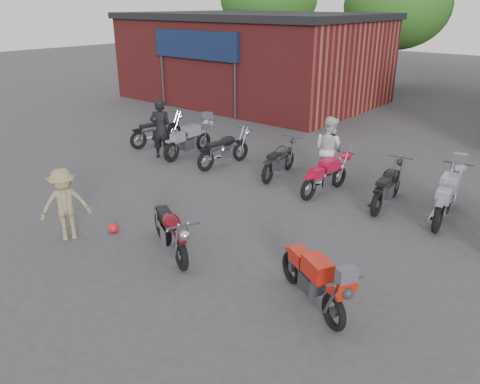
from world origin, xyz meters
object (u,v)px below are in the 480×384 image
Objects in this scene: row_bike_3 at (279,158)px; row_bike_5 at (388,184)px; helmet at (113,228)px; row_bike_0 at (157,129)px; vintage_motorcycle at (170,228)px; row_bike_6 at (447,194)px; person_dark at (161,129)px; sportbike at (313,276)px; person_tan at (65,204)px; row_bike_4 at (326,174)px; person_light at (329,149)px; row_bike_1 at (188,138)px; row_bike_2 at (225,148)px.

row_bike_5 is (3.30, -0.03, 0.02)m from row_bike_3.
helmet is 6.88m from row_bike_0.
vintage_motorcycle is 1.75m from helmet.
row_bike_6 is (3.70, 5.20, 0.05)m from vintage_motorcycle.
row_bike_0 is at bearing -69.30° from person_dark.
helmet is at bearing -147.76° from vintage_motorcycle.
sportbike is 5.45m from person_tan.
vintage_motorcycle is 4.89m from row_bike_4.
sportbike is 6.11m from person_light.
person_light is (0.27, 5.72, 0.35)m from vintage_motorcycle.
person_light is 2.17m from row_bike_5.
sportbike is 6.32m from row_bike_3.
row_bike_1 is at bearing 118.60° from helmet.
person_dark is at bearing 102.74° from row_bike_4.
row_bike_3 is at bearing 17.48° from person_tan.
row_bike_2 is (-3.11, -0.90, -0.35)m from person_light.
row_bike_2 is (-0.66, 5.79, -0.21)m from person_tan.
row_bike_5 reaches higher than sportbike.
person_dark is (-8.07, 3.81, 0.40)m from sportbike.
vintage_motorcycle is 2.39m from person_tan.
person_tan reaches higher than row_bike_4.
person_tan is 0.85× the size of row_bike_4.
vintage_motorcycle reaches higher than row_bike_3.
row_bike_5 is (4.49, 6.06, -0.21)m from person_tan.
person_light reaches higher than row_bike_5.
row_bike_5 is (2.31, 5.10, 0.00)m from vintage_motorcycle.
person_tan is 0.79× the size of row_bike_5.
sportbike is (3.11, 0.32, -0.02)m from vintage_motorcycle.
person_light reaches higher than row_bike_0.
vintage_motorcycle reaches higher than sportbike.
row_bike_1 reaches higher than row_bike_2.
row_bike_0 reaches higher than sportbike.
vintage_motorcycle reaches higher than row_bike_4.
vintage_motorcycle is 1.00× the size of row_bike_2.
row_bike_3 is (1.85, 0.31, -0.02)m from row_bike_2.
helmet is 0.13× the size of person_light.
person_light is 0.93× the size of row_bike_2.
person_dark reaches higher than vintage_motorcycle.
row_bike_0 is at bearing 84.19° from row_bike_5.
row_bike_4 is at bearing 153.27° from person_dark.
row_bike_5 is at bearing -80.85° from row_bike_2.
sportbike is at bearing 6.12° from helmet.
row_bike_6 is (9.87, 0.20, 0.04)m from row_bike_0.
row_bike_4 is 0.94× the size of row_bike_5.
row_bike_0 is (-3.99, 5.96, -0.21)m from person_tan.
row_bike_5 is at bearing -8.02° from person_tan.
row_bike_0 is at bearing 62.33° from person_tan.
person_dark is at bearing 138.56° from row_bike_1.
person_dark is 1.04× the size of person_light.
helmet is at bearing -4.42° from person_tan.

